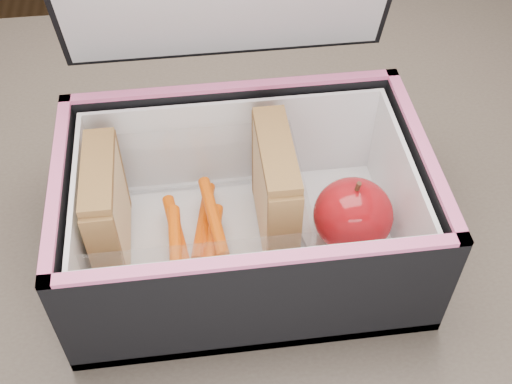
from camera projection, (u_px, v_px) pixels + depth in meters
kitchen_table at (325, 303)px, 0.62m from camera, size 1.20×0.80×0.75m
lunch_bag at (244, 201)px, 0.51m from camera, size 0.28×0.24×0.28m
plastic_tub at (193, 213)px, 0.52m from camera, size 0.17×0.12×0.07m
sandwich_left at (107, 209)px, 0.50m from camera, size 0.02×0.08×0.09m
sandwich_right at (275, 191)px, 0.51m from camera, size 0.03×0.09×0.10m
carrot_sticks at (199, 238)px, 0.52m from camera, size 0.05×0.13×0.03m
paper_napkin at (343, 235)px, 0.54m from camera, size 0.08×0.08×0.01m
red_apple at (353, 215)px, 0.51m from camera, size 0.08×0.08×0.07m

